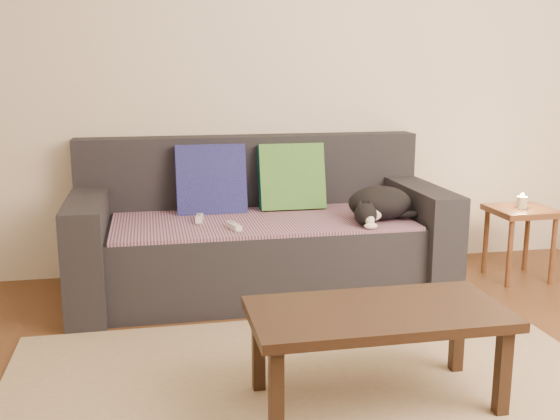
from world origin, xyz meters
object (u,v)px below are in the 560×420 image
(sofa, at_px, (259,237))
(wii_remote_a, at_px, (199,219))
(cat, at_px, (379,204))
(side_table, at_px, (520,221))
(wii_remote_b, at_px, (234,226))
(coffee_table, at_px, (377,321))

(sofa, bearing_deg, wii_remote_a, -167.80)
(sofa, relative_size, cat, 4.80)
(sofa, relative_size, wii_remote_a, 14.00)
(wii_remote_a, xyz_separation_m, side_table, (1.94, -0.06, -0.09))
(sofa, height_order, cat, sofa)
(sofa, bearing_deg, cat, -20.98)
(sofa, bearing_deg, side_table, -4.70)
(sofa, xyz_separation_m, cat, (0.64, -0.25, 0.22))
(sofa, xyz_separation_m, side_table, (1.59, -0.13, 0.06))
(wii_remote_b, relative_size, side_table, 0.34)
(cat, xyz_separation_m, coffee_table, (-0.43, -1.19, -0.19))
(sofa, xyz_separation_m, coffee_table, (0.21, -1.43, 0.03))
(cat, bearing_deg, coffee_table, -123.07)
(cat, distance_m, wii_remote_b, 0.83)
(wii_remote_a, height_order, side_table, wii_remote_a)
(sofa, distance_m, cat, 0.72)
(sofa, bearing_deg, wii_remote_b, -122.37)
(wii_remote_a, bearing_deg, sofa, -69.73)
(coffee_table, bearing_deg, wii_remote_b, 109.16)
(cat, relative_size, coffee_table, 0.45)
(cat, height_order, coffee_table, cat)
(wii_remote_b, height_order, side_table, wii_remote_b)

